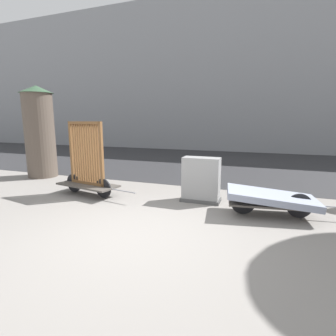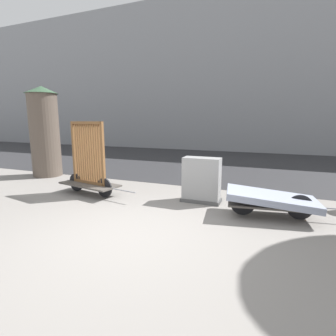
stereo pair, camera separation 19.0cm
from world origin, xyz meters
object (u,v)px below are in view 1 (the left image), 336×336
object	(u,v)px
bike_cart_with_mattress	(271,199)
utility_cabinet	(201,181)
advertising_column	(40,131)
bike_cart_with_bedframe	(87,170)

from	to	relation	value
bike_cart_with_mattress	utility_cabinet	world-z (taller)	utility_cabinet
bike_cart_with_mattress	advertising_column	size ratio (longest dim) A/B	0.81
bike_cart_with_bedframe	advertising_column	size ratio (longest dim) A/B	0.79
bike_cart_with_mattress	utility_cabinet	distance (m)	1.60
bike_cart_with_mattress	advertising_column	xyz separation A→B (m)	(-7.23, 1.36, 1.17)
bike_cart_with_bedframe	utility_cabinet	distance (m)	2.88
utility_cabinet	bike_cart_with_bedframe	bearing A→B (deg)	-170.80
bike_cart_with_bedframe	bike_cart_with_mattress	world-z (taller)	bike_cart_with_bedframe
utility_cabinet	advertising_column	size ratio (longest dim) A/B	0.35
bike_cart_with_bedframe	bike_cart_with_mattress	bearing A→B (deg)	10.41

